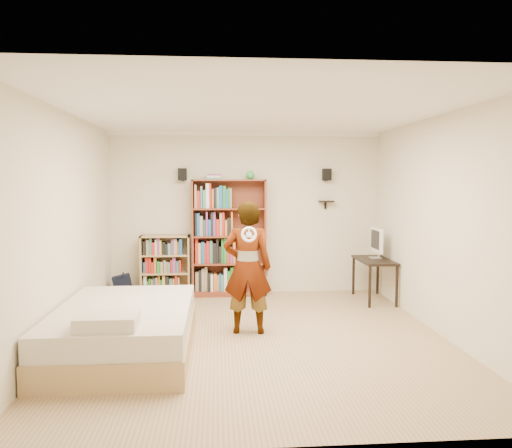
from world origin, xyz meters
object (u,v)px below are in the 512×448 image
Objects in this scene: low_bookshelf at (166,266)px; computer_desk at (374,280)px; tall_bookshelf at (229,238)px; person at (247,267)px; daybed at (125,324)px.

computer_desk is (3.33, -0.59, -0.17)m from low_bookshelf.
person is (0.18, -2.10, -0.14)m from tall_bookshelf.
tall_bookshelf reaches higher than low_bookshelf.
person reaches higher than computer_desk.
computer_desk is at bearing -10.04° from low_bookshelf.
low_bookshelf is at bearing 178.57° from tall_bookshelf.
person reaches higher than daybed.
low_bookshelf reaches higher than daybed.
low_bookshelf is 0.61× the size of person.
person is (1.22, -2.12, 0.32)m from low_bookshelf.
tall_bookshelf is 3.06m from daybed.
computer_desk reaches higher than daybed.
daybed is (-3.50, -2.17, -0.00)m from computer_desk.
tall_bookshelf is 2.43m from computer_desk.
tall_bookshelf is 1.17× the size of person.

